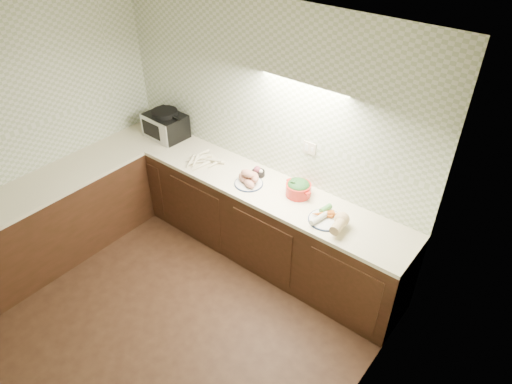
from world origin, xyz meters
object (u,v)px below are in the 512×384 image
Objects in this scene: parsnip_pile at (208,162)px; veg_plate at (334,218)px; onion_bowl at (258,172)px; dutch_oven at (298,188)px; sweet_potato_plate at (249,179)px; toaster_oven at (166,125)px.

parsnip_pile is 1.54m from veg_plate.
dutch_oven is (0.51, -0.03, 0.04)m from onion_bowl.
sweet_potato_plate is 0.97m from veg_plate.
toaster_oven reaches higher than sweet_potato_plate.
onion_bowl is (-0.03, 0.18, -0.02)m from sweet_potato_plate.
toaster_oven is 1.34m from onion_bowl.
veg_plate is at bearing -0.47° from parsnip_pile.
parsnip_pile is 0.88× the size of veg_plate.
dutch_oven is at bearing 17.28° from sweet_potato_plate.
dutch_oven is at bearing 162.42° from veg_plate.
dutch_oven is at bearing 2.32° from toaster_oven.
dutch_oven reaches higher than veg_plate.
sweet_potato_plate is (0.57, -0.01, 0.03)m from parsnip_pile.
toaster_oven is 2.34m from veg_plate.
dutch_oven reaches higher than sweet_potato_plate.
sweet_potato_plate is 0.51m from dutch_oven.
sweet_potato_plate is 0.78× the size of veg_plate.
dutch_oven is at bearing -2.84° from onion_bowl.
onion_bowl is 0.44× the size of dutch_oven.
toaster_oven is 1.85m from dutch_oven.
veg_plate reaches higher than parsnip_pile.
veg_plate is (0.99, -0.18, 0.01)m from onion_bowl.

